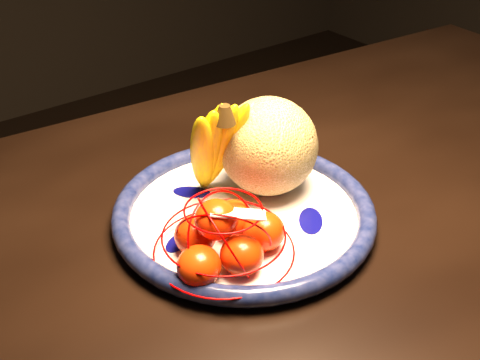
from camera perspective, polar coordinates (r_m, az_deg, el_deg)
dining_table at (r=1.11m, az=10.49°, el=-2.86°), size 1.60×1.04×0.76m
fruit_bowl at (r=0.92m, az=0.37°, el=-3.12°), size 0.40×0.40×0.03m
cantaloupe at (r=0.94m, az=2.71°, el=3.23°), size 0.16×0.16×0.16m
banana_bunch at (r=0.91m, az=-2.56°, el=3.38°), size 0.12×0.12×0.19m
mandarin_bag at (r=0.82m, az=-1.44°, el=-5.47°), size 0.21×0.21×0.12m
price_tag at (r=0.77m, az=-0.19°, el=-3.19°), size 0.07×0.07×0.01m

